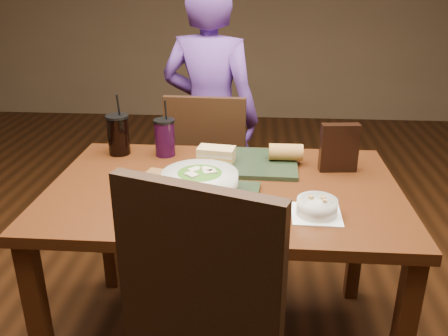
% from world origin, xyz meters
% --- Properties ---
extents(dining_table, '(1.30, 0.85, 0.75)m').
position_xyz_m(dining_table, '(0.00, 0.00, 0.66)').
color(dining_table, '#45210D').
rests_on(dining_table, ground).
extents(chair_far, '(0.42, 0.42, 0.93)m').
position_xyz_m(chair_far, '(-0.14, 0.71, 0.52)').
color(chair_far, black).
rests_on(chair_far, ground).
extents(diner, '(0.61, 0.47, 1.49)m').
position_xyz_m(diner, '(-0.14, 0.89, 0.74)').
color(diner, '#553085').
rests_on(diner, ground).
extents(tray_near, '(0.45, 0.35, 0.02)m').
position_xyz_m(tray_near, '(-0.09, -0.14, 0.76)').
color(tray_near, black).
rests_on(tray_near, dining_table).
extents(tray_far, '(0.43, 0.33, 0.02)m').
position_xyz_m(tray_far, '(0.07, 0.21, 0.76)').
color(tray_far, black).
rests_on(tray_far, dining_table).
extents(salad_bowl, '(0.27, 0.27, 0.09)m').
position_xyz_m(salad_bowl, '(-0.08, -0.11, 0.81)').
color(salad_bowl, silver).
rests_on(salad_bowl, tray_near).
extents(soup_bowl, '(0.16, 0.16, 0.07)m').
position_xyz_m(soup_bowl, '(0.32, -0.21, 0.78)').
color(soup_bowl, white).
rests_on(soup_bowl, dining_table).
extents(sandwich_near, '(0.14, 0.11, 0.06)m').
position_xyz_m(sandwich_near, '(-0.22, -0.08, 0.80)').
color(sandwich_near, '#593819').
rests_on(sandwich_near, tray_near).
extents(sandwich_far, '(0.16, 0.10, 0.06)m').
position_xyz_m(sandwich_far, '(-0.05, 0.20, 0.80)').
color(sandwich_far, tan).
rests_on(sandwich_far, tray_far).
extents(baguette_near, '(0.11, 0.11, 0.05)m').
position_xyz_m(baguette_near, '(0.05, -0.27, 0.80)').
color(baguette_near, '#AD7533').
rests_on(baguette_near, tray_near).
extents(baguette_far, '(0.14, 0.07, 0.07)m').
position_xyz_m(baguette_far, '(0.24, 0.23, 0.80)').
color(baguette_far, '#AD7533').
rests_on(baguette_far, tray_far).
extents(cup_cola, '(0.10, 0.10, 0.27)m').
position_xyz_m(cup_cola, '(-0.48, 0.30, 0.84)').
color(cup_cola, black).
rests_on(cup_cola, dining_table).
extents(cup_berry, '(0.09, 0.09, 0.25)m').
position_xyz_m(cup_berry, '(-0.28, 0.30, 0.83)').
color(cup_berry, black).
rests_on(cup_berry, dining_table).
extents(chip_bag, '(0.15, 0.06, 0.19)m').
position_xyz_m(chip_bag, '(0.44, 0.18, 0.85)').
color(chip_bag, black).
rests_on(chip_bag, dining_table).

